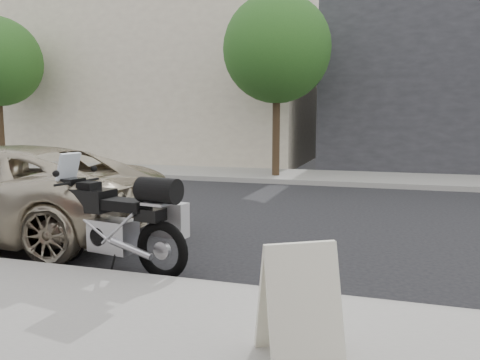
{
  "coord_description": "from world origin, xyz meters",
  "views": [
    {
      "loc": [
        -1.37,
        8.74,
        1.95
      ],
      "look_at": [
        1.03,
        1.03,
        0.9
      ],
      "focal_mm": 35.0,
      "sensor_mm": 36.0,
      "label": 1
    }
  ],
  "objects": [
    {
      "name": "sandwich_sign",
      "position": [
        -0.79,
        5.4,
        0.6
      ],
      "size": [
        0.74,
        0.73,
        0.9
      ],
      "rotation": [
        0.0,
        0.0,
        0.54
      ],
      "color": "white",
      "rests_on": "near_sidewalk"
    },
    {
      "name": "far_building_cream",
      "position": [
        9.0,
        -13.5,
        4.0
      ],
      "size": [
        14.0,
        11.0,
        8.0
      ],
      "color": "#AD9F8A",
      "rests_on": "ground"
    },
    {
      "name": "street_tree_mid",
      "position": [
        2.0,
        -6.0,
        4.14
      ],
      "size": [
        3.4,
        3.4,
        5.7
      ],
      "color": "#352718",
      "rests_on": "far_sidewalk"
    },
    {
      "name": "motorcycle",
      "position": [
        1.84,
        3.6,
        0.65
      ],
      "size": [
        2.38,
        0.82,
        1.51
      ],
      "rotation": [
        0.0,
        0.0,
        -0.17
      ],
      "color": "black",
      "rests_on": "ground"
    },
    {
      "name": "ground",
      "position": [
        0.0,
        0.0,
        0.0
      ],
      "size": [
        120.0,
        120.0,
        0.0
      ],
      "primitive_type": "plane",
      "color": "black",
      "rests_on": "ground"
    },
    {
      "name": "far_sidewalk",
      "position": [
        0.0,
        -6.5,
        0.07
      ],
      "size": [
        44.0,
        3.0,
        0.15
      ],
      "primitive_type": "cube",
      "color": "gray",
      "rests_on": "ground"
    }
  ]
}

